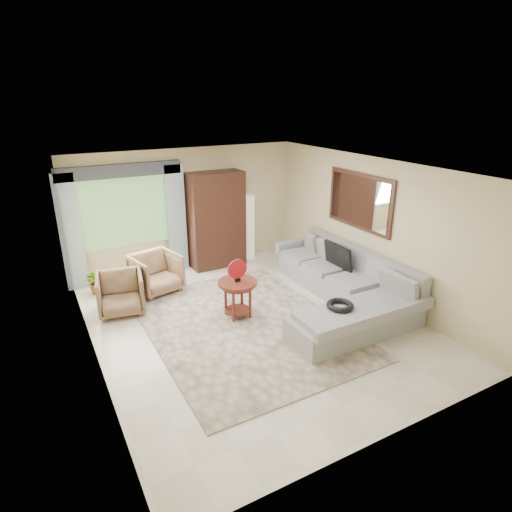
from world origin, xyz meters
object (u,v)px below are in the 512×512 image
armchair_right (156,273)px  potted_plant (97,281)px  armoire (216,220)px  coffee_table (238,298)px  armchair_left (121,293)px  floor_lamp (247,227)px  sectional_sofa (343,290)px  tv_screen (338,256)px

armchair_right → potted_plant: armchair_right is taller
armoire → coffee_table: bearing=-105.7°
armchair_left → armchair_right: size_ratio=0.94×
armoire → armchair_right: bearing=-155.9°
coffee_table → floor_lamp: size_ratio=0.45×
sectional_sofa → armchair_right: sectional_sofa is taller
coffee_table → potted_plant: bearing=131.9°
tv_screen → armchair_left: size_ratio=0.93×
sectional_sofa → potted_plant: 4.70m
armchair_left → armoire: bearing=37.8°
armchair_right → floor_lamp: 2.56m
tv_screen → armchair_right: (-3.11, 1.65, -0.34)m
tv_screen → floor_lamp: size_ratio=0.49×
armchair_right → tv_screen: bearing=-41.5°
sectional_sofa → potted_plant: bearing=145.4°
sectional_sofa → armoire: bearing=113.1°
coffee_table → armchair_right: size_ratio=0.80×
armoire → potted_plant: bearing=-175.1°
coffee_table → floor_lamp: (1.48, 2.47, 0.40)m
armchair_left → armoire: (2.40, 1.26, 0.69)m
sectional_sofa → coffee_table: (-1.91, 0.49, 0.07)m
sectional_sofa → tv_screen: tv_screen is taller
armchair_left → floor_lamp: bearing=32.6°
armchair_left → armoire: 2.80m
potted_plant → armoire: 2.77m
tv_screen → armoire: (-1.50, 2.36, 0.33)m
coffee_table → potted_plant: 2.94m
sectional_sofa → armchair_right: (-2.84, 2.18, 0.10)m
tv_screen → coffee_table: 2.21m
armchair_left → armchair_right: armchair_right is taller
potted_plant → armoire: armoire is taller
potted_plant → coffee_table: bearing=-48.1°
sectional_sofa → tv_screen: size_ratio=4.68×
tv_screen → armchair_left: 4.07m
sectional_sofa → armchair_left: (-3.64, 1.63, 0.08)m
coffee_table → armchair_left: (-1.72, 1.15, 0.01)m
sectional_sofa → armchair_right: bearing=142.5°
sectional_sofa → tv_screen: (0.27, 0.53, 0.44)m
coffee_table → floor_lamp: 2.91m
sectional_sofa → tv_screen: 0.74m
floor_lamp → coffee_table: bearing=-120.9°
tv_screen → floor_lamp: 2.52m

